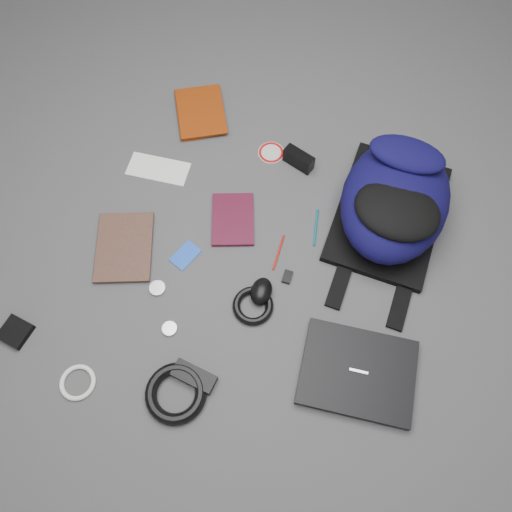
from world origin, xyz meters
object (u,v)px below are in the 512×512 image
(textbook_red, at_px, (177,115))
(comic_book, at_px, (97,248))
(laptop, at_px, (358,372))
(dvd_case, at_px, (233,219))
(compact_camera, at_px, (299,159))
(power_brick, at_px, (194,376))
(pouch, at_px, (15,332))
(backpack, at_px, (395,199))
(mouse, at_px, (261,291))

(textbook_red, bearing_deg, comic_book, -122.52)
(laptop, height_order, dvd_case, laptop)
(compact_camera, height_order, power_brick, compact_camera)
(compact_camera, bearing_deg, pouch, -107.92)
(backpack, height_order, laptop, backpack)
(dvd_case, relative_size, mouse, 2.11)
(laptop, distance_m, power_brick, 0.45)
(comic_book, distance_m, compact_camera, 0.71)
(mouse, distance_m, power_brick, 0.31)
(comic_book, relative_size, mouse, 2.68)
(mouse, bearing_deg, dvd_case, 125.68)
(compact_camera, bearing_deg, power_brick, -76.63)
(laptop, xyz_separation_m, compact_camera, (-0.34, 0.63, 0.01))
(pouch, bearing_deg, textbook_red, 79.08)
(textbook_red, bearing_deg, power_brick, -92.91)
(backpack, distance_m, pouch, 1.19)
(backpack, bearing_deg, pouch, -140.42)
(compact_camera, relative_size, power_brick, 0.85)
(comic_book, distance_m, mouse, 0.53)
(textbook_red, relative_size, pouch, 2.81)
(compact_camera, height_order, mouse, compact_camera)
(laptop, bearing_deg, backpack, 87.50)
(power_brick, bearing_deg, textbook_red, 122.37)
(textbook_red, height_order, power_brick, power_brick)
(pouch, bearing_deg, backpack, 36.25)
(pouch, bearing_deg, comic_book, 70.59)
(laptop, distance_m, pouch, 0.99)
(laptop, distance_m, textbook_red, 1.06)
(mouse, bearing_deg, pouch, -154.46)
(laptop, xyz_separation_m, pouch, (-0.97, -0.18, -0.01))
(dvd_case, distance_m, mouse, 0.27)
(backpack, distance_m, dvd_case, 0.51)
(textbook_red, height_order, mouse, mouse)
(laptop, distance_m, dvd_case, 0.60)
(textbook_red, xyz_separation_m, mouse, (0.48, -0.55, 0.01))
(laptop, relative_size, mouse, 3.53)
(compact_camera, distance_m, mouse, 0.48)
(backpack, bearing_deg, textbook_red, 170.97)
(dvd_case, bearing_deg, mouse, -71.19)
(dvd_case, bearing_deg, backpack, 1.25)
(mouse, bearing_deg, power_brick, -111.09)
(mouse, bearing_deg, textbook_red, 129.84)
(comic_book, bearing_deg, pouch, -128.23)
(dvd_case, xyz_separation_m, power_brick, (0.05, -0.51, 0.01))
(compact_camera, bearing_deg, comic_book, -116.47)
(dvd_case, relative_size, power_brick, 1.52)
(backpack, xyz_separation_m, mouse, (-0.31, -0.38, -0.08))
(power_brick, distance_m, pouch, 0.54)
(power_brick, bearing_deg, backpack, 66.71)
(textbook_red, relative_size, power_brick, 1.82)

